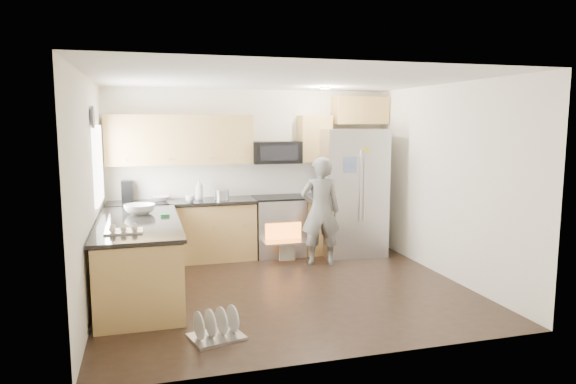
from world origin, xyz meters
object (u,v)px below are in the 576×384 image
object	(u,v)px
stove_range	(278,213)
refrigerator	(352,192)
dish_rack	(216,330)
person	(320,211)

from	to	relation	value
stove_range	refrigerator	distance (m)	1.22
dish_rack	person	bearing A→B (deg)	50.39
person	stove_range	bearing A→B (deg)	-47.81
refrigerator	dish_rack	bearing A→B (deg)	-128.80
refrigerator	dish_rack	world-z (taller)	refrigerator
stove_range	dish_rack	xyz separation A→B (m)	(-1.39, -2.94, -0.60)
stove_range	refrigerator	xyz separation A→B (m)	(1.15, -0.24, 0.32)
refrigerator	dish_rack	distance (m)	3.82
stove_range	dish_rack	bearing A→B (deg)	-115.24
stove_range	person	world-z (taller)	stove_range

